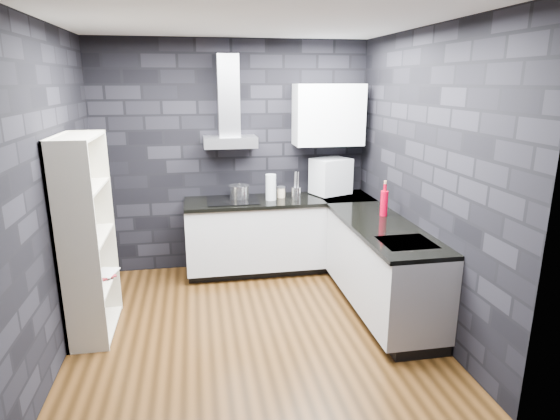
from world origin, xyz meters
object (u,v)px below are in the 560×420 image
object	(u,v)px
utensil_crock	(296,193)
appliance_garage	(331,176)
glass_vase	(271,187)
storage_jar	(281,193)
bookshelf	(87,238)
pot	(239,192)
fruit_bowl	(83,239)
red_bottle	(384,203)

from	to	relation	value
utensil_crock	appliance_garage	xyz separation A→B (m)	(0.45, 0.13, 0.16)
glass_vase	storage_jar	size ratio (longest dim) A/B	2.59
bookshelf	utensil_crock	bearing A→B (deg)	41.75
pot	glass_vase	distance (m)	0.38
storage_jar	fruit_bowl	xyz separation A→B (m)	(-1.95, -1.28, -0.02)
fruit_bowl	glass_vase	bearing A→B (deg)	33.37
utensil_crock	appliance_garage	world-z (taller)	appliance_garage
glass_vase	storage_jar	world-z (taller)	glass_vase
glass_vase	pot	bearing A→B (deg)	162.45
glass_vase	fruit_bowl	size ratio (longest dim) A/B	1.40
fruit_bowl	bookshelf	bearing A→B (deg)	90.00
storage_jar	bookshelf	bearing A→B (deg)	-149.43
storage_jar	appliance_garage	world-z (taller)	appliance_garage
glass_vase	appliance_garage	world-z (taller)	appliance_garage
glass_vase	fruit_bowl	bearing A→B (deg)	-146.63
utensil_crock	storage_jar	bearing A→B (deg)	153.73
pot	glass_vase	world-z (taller)	glass_vase
pot	storage_jar	xyz separation A→B (m)	(0.49, -0.02, -0.02)
pot	glass_vase	size ratio (longest dim) A/B	0.76
red_bottle	fruit_bowl	world-z (taller)	red_bottle
storage_jar	bookshelf	distance (m)	2.26
pot	red_bottle	world-z (taller)	red_bottle
glass_vase	appliance_garage	xyz separation A→B (m)	(0.75, 0.14, 0.08)
glass_vase	red_bottle	xyz separation A→B (m)	(1.03, -0.86, -0.02)
utensil_crock	red_bottle	xyz separation A→B (m)	(0.73, -0.87, 0.06)
bookshelf	pot	bearing A→B (deg)	53.69
utensil_crock	red_bottle	world-z (taller)	red_bottle
storage_jar	red_bottle	bearing A→B (deg)	-46.73
glass_vase	bookshelf	size ratio (longest dim) A/B	0.17
pot	red_bottle	xyz separation A→B (m)	(1.38, -0.97, 0.05)
red_bottle	storage_jar	bearing A→B (deg)	133.27
utensil_crock	bookshelf	distance (m)	2.37
storage_jar	bookshelf	xyz separation A→B (m)	(-1.95, -1.15, -0.06)
red_bottle	fruit_bowl	size ratio (longest dim) A/B	1.21
bookshelf	fruit_bowl	bearing A→B (deg)	-75.11
appliance_garage	bookshelf	size ratio (longest dim) A/B	0.24
storage_jar	appliance_garage	bearing A→B (deg)	4.50
glass_vase	storage_jar	distance (m)	0.19
pot	fruit_bowl	bearing A→B (deg)	-138.16
pot	bookshelf	size ratio (longest dim) A/B	0.13
glass_vase	red_bottle	world-z (taller)	glass_vase
pot	red_bottle	distance (m)	1.69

